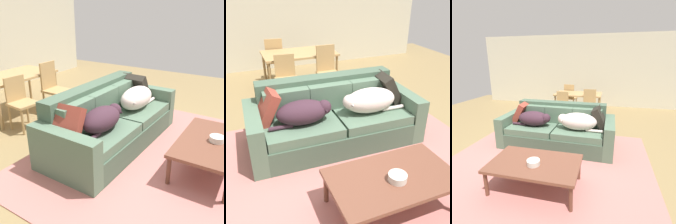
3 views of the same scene
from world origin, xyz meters
TOP-DOWN VIEW (x-y plane):
  - ground_plane at (0.00, 0.00)m, footprint 10.00×10.00m
  - back_partition at (0.00, 4.00)m, footprint 8.00×0.12m
  - area_rug at (0.15, -0.52)m, footprint 3.62×3.07m
  - couch at (0.15, 0.24)m, footprint 2.32×1.03m
  - dog_on_left_cushion at (-0.29, 0.07)m, footprint 0.81×0.39m
  - dog_on_right_cushion at (0.59, 0.04)m, footprint 0.88×0.39m
  - throw_pillow_by_left_arm at (-0.71, 0.32)m, footprint 0.33×0.44m
  - throw_pillow_by_right_arm at (1.02, 0.28)m, footprint 0.36×0.46m
  - coffee_table at (0.21, -1.17)m, footprint 1.23×0.72m
  - bowl_on_coffee_table at (0.22, -1.24)m, footprint 0.18×0.18m
  - dining_table at (0.25, 2.38)m, footprint 1.43×0.86m
  - dining_chair_near_left at (-0.16, 1.77)m, footprint 0.44×0.44m
  - dining_chair_near_right at (0.65, 1.81)m, footprint 0.40×0.40m
  - dining_chair_far_left at (-0.15, 2.97)m, footprint 0.45×0.45m

SIDE VIEW (x-z plane):
  - ground_plane at x=0.00m, z-range 0.00..0.00m
  - area_rug at x=0.15m, z-range 0.00..0.01m
  - couch at x=0.15m, z-range -0.10..0.76m
  - coffee_table at x=0.21m, z-range 0.16..0.56m
  - bowl_on_coffee_table at x=0.22m, z-range 0.40..0.47m
  - dining_chair_near_left at x=-0.16m, z-range 0.06..0.93m
  - dining_chair_near_right at x=0.65m, z-range 0.04..1.00m
  - dining_chair_far_left at x=-0.15m, z-range 0.05..1.00m
  - dog_on_left_cushion at x=-0.29m, z-range 0.45..0.75m
  - dog_on_right_cushion at x=0.59m, z-range 0.45..0.78m
  - throw_pillow_by_left_arm at x=-0.71m, z-range 0.42..0.86m
  - throw_pillow_by_right_arm at x=1.02m, z-range 0.42..0.87m
  - dining_table at x=0.25m, z-range 0.31..1.06m
  - back_partition at x=0.00m, z-range 0.00..2.70m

